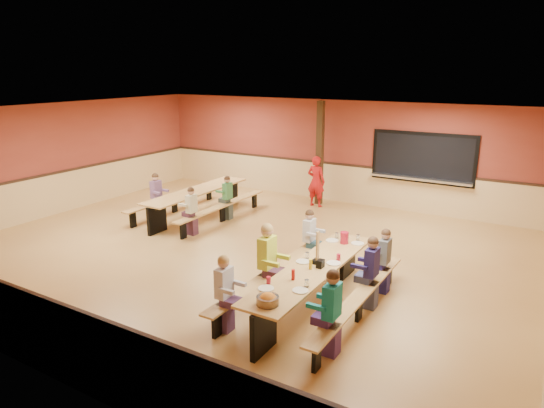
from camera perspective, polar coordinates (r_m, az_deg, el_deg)
The scene contains 23 objects.
ground at distance 10.74m, azimuth -3.73°, elevation -5.55°, with size 12.00×12.00×0.00m, color #A5783E.
room_envelope at distance 10.51m, azimuth -3.80°, elevation -2.04°, with size 12.04×10.04×3.02m.
kitchen_pass_through at distance 13.76m, azimuth 17.30°, elevation 4.97°, with size 2.78×0.28×1.38m.
structural_post at distance 14.14m, azimuth 5.64°, elevation 5.93°, with size 0.18×0.18×3.00m, color black.
cafeteria_table_main at distance 8.14m, azimuth 4.81°, elevation -8.76°, with size 1.91×3.70×0.74m.
cafeteria_table_second at distance 13.15m, azimuth -8.79°, elevation 0.72°, with size 1.91×3.70×0.74m.
seated_child_white_left at distance 7.46m, azimuth -5.63°, elevation -10.51°, with size 0.37×0.30×1.21m, color silver, non-canonical shape.
seated_adult_yellow at distance 8.36m, azimuth -0.58°, elevation -6.89°, with size 0.44×0.36×1.35m, color #C2D433, non-canonical shape.
seated_child_grey_left at distance 9.71m, azimuth 4.39°, elevation -4.17°, with size 0.36×0.29×1.19m, color silver, non-canonical shape.
seated_child_teal_right at distance 6.89m, azimuth 7.02°, elevation -12.67°, with size 0.39×0.32×1.26m, color #148085, non-canonical shape.
seated_child_navy_right at distance 8.25m, azimuth 11.59°, elevation -7.99°, with size 0.38×0.31×1.24m, color #1F194E, non-canonical shape.
seated_child_char_right at distance 8.86m, azimuth 13.05°, elevation -6.61°, with size 0.35×0.29×1.17m, color #51565B, non-canonical shape.
seated_child_purple_sec at distance 13.19m, azimuth -13.44°, elevation 0.87°, with size 0.37×0.30×1.21m, color #6F4E77, non-canonical shape.
seated_child_green_sec at distance 12.84m, azimuth -5.24°, elevation 0.71°, with size 0.34×0.28×1.15m, color #3B7B41, non-canonical shape.
seated_child_tan_sec at distance 11.73m, azimuth -9.42°, elevation -0.88°, with size 0.34×0.28×1.16m, color beige, non-canonical shape.
standing_woman at distance 14.01m, azimuth 5.20°, elevation 2.67°, with size 0.54×0.35×1.48m, color red.
punch_pitcher at distance 9.11m, azimuth 8.51°, elevation -3.95°, with size 0.16×0.16×0.22m, color #AE172C.
chip_bowl at distance 6.81m, azimuth -0.51°, elevation -11.16°, with size 0.32×0.32×0.15m, color orange, non-canonical shape.
napkin_dispenser at distance 8.02m, azimuth 5.72°, elevation -7.00°, with size 0.10×0.14×0.13m, color black.
condiment_mustard at distance 7.93m, azimuth 4.56°, elevation -7.07°, with size 0.06×0.06×0.17m, color yellow.
condiment_ketchup at distance 7.54m, azimuth 2.50°, elevation -8.31°, with size 0.06×0.06×0.17m, color #B2140F.
table_paddle at distance 8.15m, azimuth 5.36°, elevation -6.07°, with size 0.16×0.16×0.56m.
place_settings at distance 8.03m, azimuth 4.85°, elevation -7.01°, with size 0.65×3.30×0.11m, color beige, non-canonical shape.
Camera 1 is at (5.70, -8.22, 3.90)m, focal length 32.00 mm.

